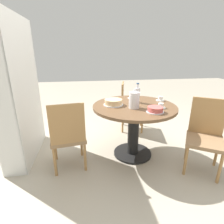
% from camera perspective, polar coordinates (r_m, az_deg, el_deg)
% --- Properties ---
extents(ground_plane, '(14.00, 14.00, 0.00)m').
position_cam_1_polar(ground_plane, '(2.70, 6.66, -13.35)').
color(ground_plane, '#B2A893').
extents(dining_table, '(1.13, 1.13, 0.76)m').
position_cam_1_polar(dining_table, '(2.44, 7.16, -2.17)').
color(dining_table, black).
rests_on(dining_table, ground_plane).
extents(chair_a, '(0.47, 0.47, 0.90)m').
position_cam_1_polar(chair_a, '(2.23, -14.18, -7.32)').
color(chair_a, '#A87A47').
rests_on(chair_a, ground_plane).
extents(chair_b, '(0.58, 0.58, 0.90)m').
position_cam_1_polar(chair_b, '(2.46, 28.16, -6.52)').
color(chair_b, '#A87A47').
rests_on(chair_b, ground_plane).
extents(chair_c, '(0.51, 0.51, 0.90)m').
position_cam_1_polar(chair_c, '(3.33, 5.63, 2.02)').
color(chair_c, '#A87A47').
rests_on(chair_c, ground_plane).
extents(bookshelf, '(1.06, 0.28, 1.87)m').
position_cam_1_polar(bookshelf, '(2.65, -27.76, 4.56)').
color(bookshelf, silver).
rests_on(bookshelf, ground_plane).
extents(coffee_pot, '(0.13, 0.13, 0.25)m').
position_cam_1_polar(coffee_pot, '(2.23, 7.26, 4.05)').
color(coffee_pot, silver).
rests_on(coffee_pot, dining_table).
extents(water_bottle, '(0.07, 0.07, 0.28)m').
position_cam_1_polar(water_bottle, '(2.49, 8.25, 5.61)').
color(water_bottle, silver).
rests_on(water_bottle, dining_table).
extents(cake_main, '(0.27, 0.27, 0.08)m').
position_cam_1_polar(cake_main, '(2.36, 0.46, 3.19)').
color(cake_main, silver).
rests_on(cake_main, dining_table).
extents(cake_second, '(0.21, 0.21, 0.07)m').
position_cam_1_polar(cake_second, '(2.14, 13.92, 0.73)').
color(cake_second, silver).
rests_on(cake_second, dining_table).
extents(cup_a, '(0.12, 0.12, 0.06)m').
position_cam_1_polar(cup_a, '(2.32, 15.65, 1.87)').
color(cup_a, silver).
rests_on(cup_a, dining_table).
extents(cup_b, '(0.12, 0.12, 0.06)m').
position_cam_1_polar(cup_b, '(2.73, 6.45, 4.97)').
color(cup_b, silver).
rests_on(cup_b, dining_table).
extents(cup_c, '(0.12, 0.12, 0.06)m').
position_cam_1_polar(cup_c, '(2.67, 15.47, 4.11)').
color(cup_c, silver).
rests_on(cup_c, dining_table).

